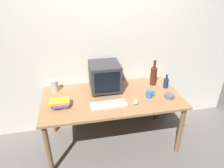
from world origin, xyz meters
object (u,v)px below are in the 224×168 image
(crt_monitor, at_px, (105,76))
(bottle_short, at_px, (166,83))
(computer_mouse, at_px, (136,102))
(book_stack, at_px, (60,103))
(keyboard, at_px, (109,105))
(mug, at_px, (149,94))
(cd_spindle, at_px, (169,96))
(bottle_tall, at_px, (153,75))
(metal_canister, at_px, (55,86))

(crt_monitor, xyz_separation_m, bottle_short, (0.82, -0.11, -0.12))
(computer_mouse, bearing_deg, crt_monitor, 147.94)
(bottle_short, height_order, book_stack, bottle_short)
(book_stack, bearing_deg, keyboard, -9.52)
(keyboard, xyz_separation_m, mug, (0.53, 0.09, 0.03))
(mug, height_order, cd_spindle, mug)
(crt_monitor, bearing_deg, cd_spindle, -25.69)
(book_stack, bearing_deg, computer_mouse, -7.11)
(keyboard, xyz_separation_m, bottle_short, (0.84, 0.28, 0.06))
(bottle_tall, distance_m, cd_spindle, 0.40)
(crt_monitor, bearing_deg, book_stack, -152.61)
(crt_monitor, bearing_deg, keyboard, -93.21)
(keyboard, bearing_deg, cd_spindle, 0.18)
(bottle_tall, xyz_separation_m, cd_spindle, (0.07, -0.37, -0.11))
(mug, xyz_separation_m, cd_spindle, (0.24, -0.06, -0.02))
(keyboard, distance_m, cd_spindle, 0.77)
(metal_canister, bearing_deg, keyboard, -37.63)
(keyboard, relative_size, metal_canister, 2.80)
(bottle_tall, bearing_deg, mug, -118.54)
(computer_mouse, bearing_deg, cd_spindle, 26.78)
(crt_monitor, bearing_deg, bottle_tall, 1.04)
(keyboard, relative_size, cd_spindle, 3.50)
(book_stack, distance_m, mug, 1.08)
(computer_mouse, relative_size, book_stack, 0.44)
(keyboard, xyz_separation_m, metal_canister, (-0.63, 0.48, 0.06))
(crt_monitor, xyz_separation_m, cd_spindle, (0.75, -0.36, -0.17))
(book_stack, relative_size, metal_canister, 1.51)
(crt_monitor, relative_size, bottle_short, 1.98)
(book_stack, xyz_separation_m, mug, (1.08, -0.00, 0.00))
(keyboard, relative_size, book_stack, 1.85)
(bottle_short, bearing_deg, metal_canister, 172.03)
(bottle_tall, bearing_deg, cd_spindle, -79.38)
(bottle_short, relative_size, metal_canister, 1.31)
(bottle_tall, bearing_deg, bottle_short, -41.67)
(book_stack, bearing_deg, crt_monitor, 27.39)
(bottle_tall, xyz_separation_m, metal_canister, (-1.33, 0.08, -0.06))
(keyboard, height_order, mug, mug)
(bottle_short, bearing_deg, bottle_tall, 138.33)
(crt_monitor, distance_m, mug, 0.61)
(book_stack, xyz_separation_m, cd_spindle, (1.32, -0.07, -0.02))
(book_stack, distance_m, metal_canister, 0.40)
(cd_spindle, height_order, metal_canister, metal_canister)
(keyboard, bearing_deg, bottle_tall, 27.88)
(bottle_tall, height_order, book_stack, bottle_tall)
(keyboard, height_order, book_stack, book_stack)
(keyboard, xyz_separation_m, bottle_tall, (0.70, 0.40, 0.12))
(computer_mouse, bearing_deg, book_stack, -165.78)
(bottle_short, bearing_deg, book_stack, -172.35)
(keyboard, distance_m, mug, 0.54)
(keyboard, distance_m, computer_mouse, 0.32)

